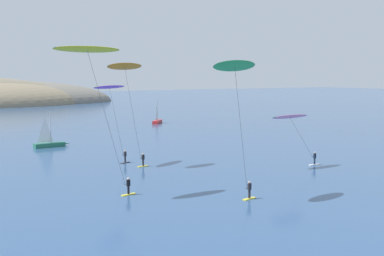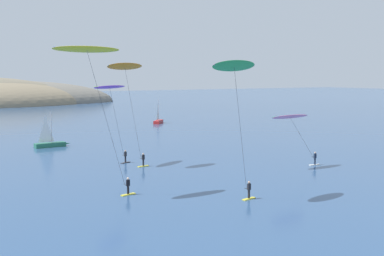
% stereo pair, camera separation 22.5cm
% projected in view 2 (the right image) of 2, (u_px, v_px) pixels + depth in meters
% --- Properties ---
extents(sailboat_near, '(5.94, 1.77, 5.70)m').
position_uv_depth(sailboat_near, '(52.00, 143.00, 77.20)').
color(sailboat_near, '#23664C').
rests_on(sailboat_near, ground).
extents(sailboat_far, '(4.51, 5.22, 5.70)m').
position_uv_depth(sailboat_far, '(159.00, 120.00, 114.95)').
color(sailboat_far, '#B22323').
rests_on(sailboat_far, ground).
extents(kitesurfer_orange, '(5.77, 2.22, 13.05)m').
position_uv_depth(kitesurfer_orange, '(126.00, 74.00, 58.01)').
color(kitesurfer_orange, yellow).
rests_on(kitesurfer_orange, ground).
extents(kitesurfer_yellow, '(7.78, 1.67, 14.16)m').
position_uv_depth(kitesurfer_yellow, '(90.00, 60.00, 43.09)').
color(kitesurfer_yellow, yellow).
rests_on(kitesurfer_yellow, ground).
extents(kitesurfer_pink, '(8.29, 1.53, 6.82)m').
position_uv_depth(kitesurfer_pink, '(292.00, 120.00, 58.81)').
color(kitesurfer_pink, silver).
rests_on(kitesurfer_pink, ground).
extents(kitesurfer_green, '(5.54, 2.33, 12.90)m').
position_uv_depth(kitesurfer_green, '(235.00, 76.00, 42.30)').
color(kitesurfer_green, yellow).
rests_on(kitesurfer_green, ground).
extents(kitesurfer_purple, '(6.01, 3.70, 10.32)m').
position_uv_depth(kitesurfer_purple, '(111.00, 93.00, 60.13)').
color(kitesurfer_purple, '#2D2D33').
rests_on(kitesurfer_purple, ground).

